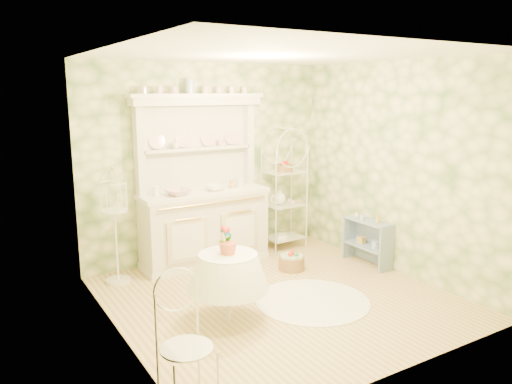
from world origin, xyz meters
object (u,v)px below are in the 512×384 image
round_table (228,290)px  birdcage_stand (115,226)px  side_shelf (367,244)px  floor_basket (292,261)px  kitchen_dresser (204,181)px  cafe_chair (187,344)px  bakers_rack (284,188)px

round_table → birdcage_stand: 1.81m
round_table → birdcage_stand: birdcage_stand is taller
side_shelf → floor_basket: bearing=162.8°
kitchen_dresser → cafe_chair: size_ratio=2.38×
kitchen_dresser → floor_basket: size_ratio=5.99×
cafe_chair → birdcage_stand: bearing=91.7°
bakers_rack → side_shelf: (0.54, -1.23, -0.63)m
kitchen_dresser → side_shelf: kitchen_dresser is taller
bakers_rack → floor_basket: size_ratio=4.75×
side_shelf → birdcage_stand: bearing=162.2°
floor_basket → round_table: bearing=-148.4°
kitchen_dresser → bakers_rack: (1.33, 0.03, -0.24)m
birdcage_stand → floor_basket: bearing=-20.2°
cafe_chair → birdcage_stand: (0.25, 2.71, 0.24)m
bakers_rack → round_table: 2.63m
bakers_rack → birdcage_stand: bearing=178.3°
kitchen_dresser → round_table: 1.98m
birdcage_stand → floor_basket: birdcage_stand is taller
cafe_chair → floor_basket: (2.34, 1.94, -0.36)m
bakers_rack → kitchen_dresser: bearing=177.1°
cafe_chair → birdcage_stand: 2.73m
kitchen_dresser → side_shelf: bearing=-32.7°
side_shelf → floor_basket: 1.08m
cafe_chair → floor_basket: cafe_chair is taller
round_table → floor_basket: bearing=31.6°
kitchen_dresser → round_table: kitchen_dresser is taller
birdcage_stand → floor_basket: 2.30m
bakers_rack → side_shelf: 1.48m
cafe_chair → bakers_rack: bearing=52.1°
cafe_chair → round_table: bearing=56.3°
bakers_rack → round_table: (-1.88, -1.74, -0.58)m
kitchen_dresser → cafe_chair: (-1.48, -2.79, -0.66)m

